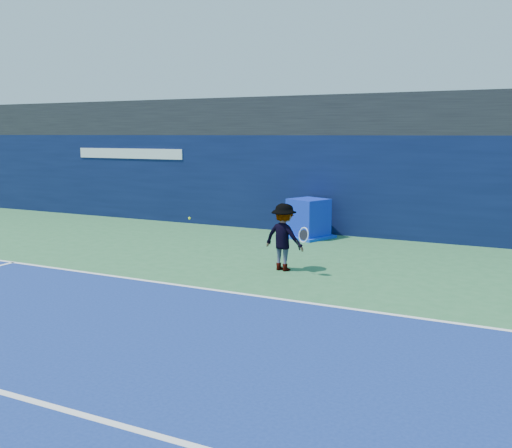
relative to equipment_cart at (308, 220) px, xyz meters
name	(u,v)px	position (x,y,z in m)	size (l,w,h in m)	color
ground	(85,334)	(-0.14, -9.24, -0.53)	(80.00, 80.00, 0.00)	#2F693C
baseline	(191,287)	(-0.14, -6.24, -0.52)	(24.00, 0.10, 0.01)	white
stadium_band	(331,116)	(-0.14, 2.26, 3.07)	(36.00, 3.00, 1.20)	black
back_wall_assembly	(319,184)	(-0.14, 1.26, 0.97)	(36.00, 1.03, 3.00)	#0A1337
equipment_cart	(308,220)	(0.00, 0.00, 0.00)	(1.57, 1.57, 1.16)	#0C21B0
tennis_player	(284,237)	(0.96, -4.07, 0.23)	(1.26, 0.74, 1.51)	white
tennis_ball	(189,218)	(-1.99, -3.35, 0.37)	(0.07, 0.07, 0.07)	#B0D918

